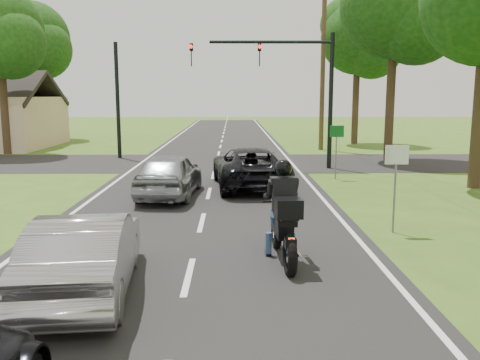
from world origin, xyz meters
name	(u,v)px	position (x,y,z in m)	size (l,w,h in m)	color
ground	(188,277)	(0.00, 0.00, 0.00)	(140.00, 140.00, 0.00)	#3D5A19
road	(211,183)	(0.00, 10.00, 0.01)	(8.00, 100.00, 0.01)	black
cross_road	(216,163)	(0.00, 16.00, 0.01)	(60.00, 7.00, 0.01)	black
motorcycle_rider	(284,222)	(1.82, 0.82, 0.82)	(0.69, 2.42, 2.09)	black
dark_suv	(250,167)	(1.42, 9.24, 0.73)	(2.40, 5.20, 1.45)	black
silver_sedan	(86,253)	(-1.63, -0.74, 0.70)	(1.45, 4.15, 1.37)	#A1A0A5
silver_suv	(170,174)	(-1.25, 7.50, 0.74)	(1.72, 4.28, 1.46)	gray
traffic_signal	(290,76)	(3.34, 14.00, 4.14)	(6.38, 0.44, 6.00)	black
signal_pole_far	(118,101)	(-5.20, 18.00, 3.00)	(0.20, 0.20, 6.00)	black
utility_pole_far	(323,65)	(6.20, 22.00, 5.08)	(1.60, 0.28, 10.00)	brown
sign_white	(396,167)	(4.70, 2.98, 1.60)	(0.55, 0.07, 2.12)	slate
sign_green	(337,139)	(4.90, 10.98, 1.60)	(0.55, 0.07, 2.12)	slate
tree_row_d	(402,9)	(9.10, 16.76, 7.43)	(5.76, 5.58, 10.45)	#332316
tree_row_e	(363,41)	(9.48, 25.78, 6.83)	(5.28, 5.12, 9.61)	#332316
tree_left_near	(2,35)	(-11.73, 19.78, 6.53)	(5.12, 4.96, 9.22)	#332316
tree_left_far	(35,42)	(-13.70, 29.76, 7.13)	(5.76, 5.58, 10.14)	#332316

